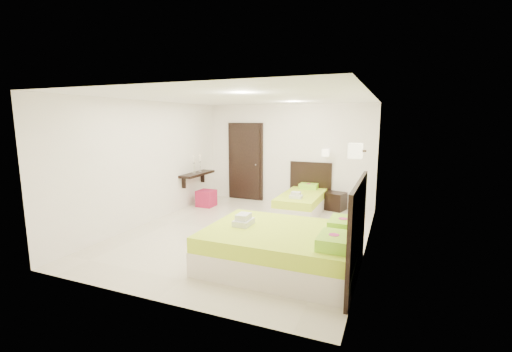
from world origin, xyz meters
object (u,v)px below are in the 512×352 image
at_px(bed_double, 286,247).
at_px(ottoman, 206,198).
at_px(bed_single, 302,201).
at_px(nightstand, 335,201).

bearing_deg(bed_double, ottoman, 137.31).
relative_size(bed_single, ottoman, 4.35).
height_order(bed_single, ottoman, bed_single).
xyz_separation_m(nightstand, ottoman, (-3.11, -0.90, -0.01)).
bearing_deg(nightstand, ottoman, -148.81).
relative_size(bed_single, nightstand, 3.70).
height_order(bed_double, nightstand, bed_double).
distance_m(bed_single, ottoman, 2.47).
bearing_deg(ottoman, bed_single, 8.36).
height_order(bed_double, ottoman, bed_double).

